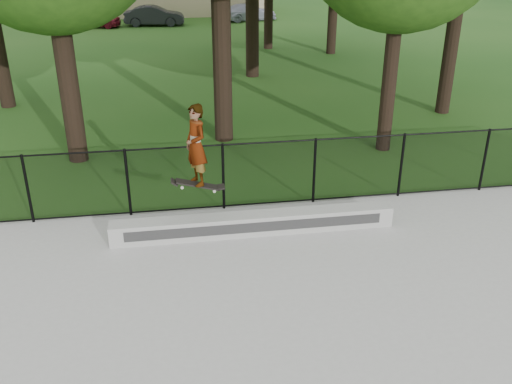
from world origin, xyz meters
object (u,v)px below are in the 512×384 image
(car_c, at_px, (249,12))
(car_a, at_px, (94,18))
(car_b, at_px, (154,16))
(skater_airborne, at_px, (196,147))
(grind_ledge, at_px, (254,224))

(car_c, bearing_deg, car_a, 82.50)
(car_b, bearing_deg, car_a, 96.27)
(car_c, height_order, skater_airborne, skater_airborne)
(car_a, distance_m, car_c, 9.85)
(car_c, bearing_deg, car_b, 86.04)
(car_c, distance_m, skater_airborne, 28.95)
(car_a, relative_size, car_b, 0.98)
(car_a, distance_m, skater_airborne, 27.67)
(car_a, bearing_deg, car_b, -75.66)
(car_a, xyz_separation_m, car_c, (9.78, 1.18, -0.02))
(skater_airborne, bearing_deg, car_c, 79.60)
(grind_ledge, relative_size, car_a, 1.75)
(car_b, height_order, skater_airborne, skater_airborne)
(car_b, distance_m, car_c, 6.22)
(car_b, xyz_separation_m, car_c, (6.12, 1.12, -0.06))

